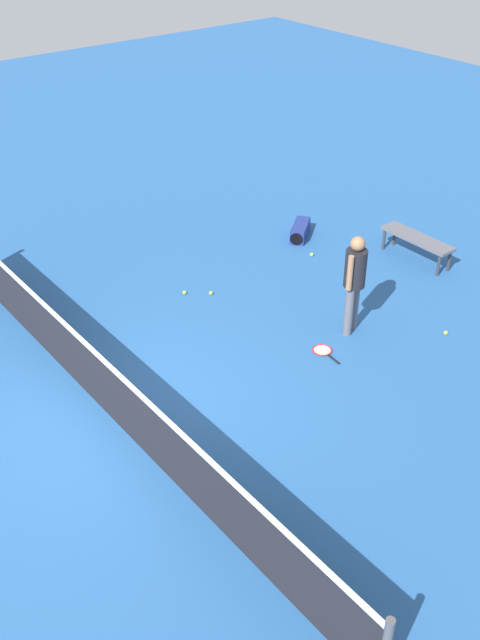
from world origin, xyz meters
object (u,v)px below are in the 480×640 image
at_px(player_near_side, 355,277).
at_px(equipment_bag, 300,231).
at_px(tennis_racket_near_player, 323,351).
at_px(tennis_ball_by_net, 312,255).
at_px(tennis_ball_near_player, 446,333).
at_px(courtside_bench, 417,240).
at_px(tennis_ball_baseline, 184,293).
at_px(tennis_ball_midcourt, 211,293).

relative_size(player_near_side, equipment_bag, 2.11).
height_order(tennis_racket_near_player, tennis_ball_by_net, tennis_ball_by_net).
relative_size(tennis_ball_near_player, courtside_bench, 0.04).
distance_m(tennis_ball_by_net, equipment_bag, 0.82).
bearing_deg(tennis_ball_near_player, equipment_bag, -6.69).
distance_m(tennis_ball_baseline, equipment_bag, 3.11).
xyz_separation_m(tennis_ball_midcourt, courtside_bench, (-1.34, -3.83, 0.38)).
relative_size(player_near_side, courtside_bench, 1.13).
distance_m(tennis_ball_by_net, courtside_bench, 1.99).
relative_size(tennis_ball_midcourt, tennis_ball_baseline, 1.00).
height_order(tennis_racket_near_player, tennis_ball_midcourt, tennis_ball_midcourt).
relative_size(tennis_racket_near_player, tennis_ball_near_player, 9.04).
height_order(player_near_side, tennis_racket_near_player, player_near_side).
bearing_deg(tennis_ball_midcourt, tennis_ball_baseline, 49.75).
bearing_deg(tennis_ball_midcourt, equipment_bag, -75.54).
bearing_deg(player_near_side, tennis_ball_near_player, -132.20).
height_order(tennis_ball_midcourt, courtside_bench, courtside_bench).
bearing_deg(player_near_side, tennis_ball_by_net, -29.17).
xyz_separation_m(tennis_racket_near_player, courtside_bench, (1.14, -3.47, 0.40)).
height_order(tennis_ball_near_player, equipment_bag, equipment_bag).
bearing_deg(equipment_bag, tennis_ball_midcourt, 104.46).
bearing_deg(tennis_ball_midcourt, courtside_bench, -109.31).
bearing_deg(tennis_racket_near_player, tennis_ball_baseline, 14.48).
bearing_deg(tennis_racket_near_player, courtside_bench, -71.84).
bearing_deg(tennis_ball_midcourt, tennis_racket_near_player, -171.72).
bearing_deg(tennis_ball_by_net, tennis_racket_near_player, 140.52).
bearing_deg(player_near_side, courtside_bench, -70.40).
distance_m(tennis_racket_near_player, tennis_ball_midcourt, 2.51).
height_order(tennis_racket_near_player, equipment_bag, equipment_bag).
relative_size(player_near_side, tennis_ball_midcourt, 25.76).
bearing_deg(tennis_ball_baseline, courtside_bench, -111.44).
height_order(player_near_side, equipment_bag, player_near_side).
bearing_deg(tennis_ball_by_net, equipment_bag, -25.37).
bearing_deg(tennis_ball_near_player, courtside_bench, -38.17).
distance_m(tennis_ball_near_player, tennis_ball_by_net, 3.33).
distance_m(tennis_ball_baseline, courtside_bench, 4.52).
height_order(tennis_ball_by_net, tennis_ball_midcourt, same).
height_order(player_near_side, tennis_ball_baseline, player_near_side).
relative_size(courtside_bench, equipment_bag, 1.87).
relative_size(tennis_racket_near_player, courtside_bench, 0.40).
distance_m(tennis_ball_near_player, tennis_ball_midcourt, 4.04).
xyz_separation_m(tennis_ball_by_net, equipment_bag, (0.73, -0.35, 0.11)).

